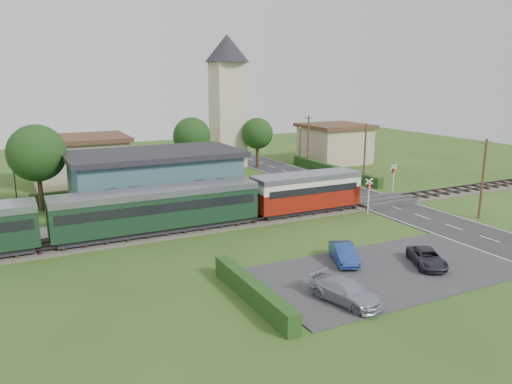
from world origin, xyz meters
name	(u,v)px	position (x,y,z in m)	size (l,w,h in m)	color
ground	(305,221)	(0.00, 0.00, 0.00)	(120.00, 120.00, 0.00)	#2D4C19
railway_track	(294,214)	(0.00, 2.00, 0.11)	(76.00, 3.20, 0.49)	#4C443D
road	(395,208)	(10.00, 0.00, 0.03)	(6.00, 70.00, 0.05)	#28282B
car_park	(386,271)	(-1.50, -12.00, 0.04)	(17.00, 9.00, 0.08)	#333335
crossing_deck	(381,201)	(10.00, 2.00, 0.23)	(6.20, 3.40, 0.45)	#333335
platform	(175,218)	(-10.00, 5.20, 0.23)	(30.00, 3.00, 0.45)	gray
equipment_hut	(76,212)	(-18.00, 5.20, 1.75)	(2.30, 2.30, 2.55)	beige
station_building	(155,178)	(-10.00, 10.99, 2.69)	(16.00, 9.00, 5.30)	#416B72
train	(117,213)	(-15.50, 2.00, 2.18)	(43.20, 2.90, 3.40)	#232328
church_tower	(228,91)	(5.00, 28.00, 10.23)	(6.00, 6.00, 17.60)	beige
house_west	(80,160)	(-15.00, 25.00, 2.79)	(10.80, 8.80, 5.50)	tan
house_east	(335,143)	(20.00, 24.00, 2.80)	(8.80, 8.80, 5.50)	tan
hedge_carpark	(253,291)	(-11.00, -12.00, 0.60)	(0.80, 9.00, 1.20)	#193814
hedge_roadside	(333,170)	(14.20, 16.00, 0.60)	(0.80, 18.00, 1.20)	#193814
hedge_station	(144,190)	(-10.00, 15.50, 0.65)	(22.00, 0.80, 1.30)	#193814
tree_a	(37,153)	(-20.00, 14.00, 5.38)	(5.20, 5.20, 8.00)	#332316
tree_b	(192,136)	(-2.00, 23.00, 5.02)	(4.60, 4.60, 7.34)	#332316
tree_c	(257,134)	(8.00, 25.00, 4.65)	(4.20, 4.20, 6.78)	#332316
utility_pole_b	(483,178)	(14.20, -6.00, 3.63)	(1.40, 0.22, 7.00)	#473321
utility_pole_c	(365,153)	(14.20, 10.00, 3.63)	(1.40, 0.22, 7.00)	#473321
utility_pole_d	(308,141)	(14.20, 22.00, 3.63)	(1.40, 0.22, 7.00)	#473321
crossing_signal_near	(369,191)	(6.40, -0.41, 2.14)	(0.84, 0.28, 3.28)	silver
crossing_signal_far	(394,175)	(13.60, 4.39, 2.14)	(0.84, 0.28, 3.28)	silver
streetlamp_west	(13,170)	(-22.00, 20.00, 3.04)	(0.30, 0.30, 5.15)	#3F3F47
streetlamp_east	(300,140)	(16.00, 27.00, 3.04)	(0.30, 0.30, 5.15)	#3F3F47
car_on_road	(314,173)	(10.70, 15.17, 0.65)	(1.41, 3.49, 1.19)	#2E61A3
car_park_blue	(344,253)	(-3.00, -9.50, 0.70)	(1.31, 3.76, 1.24)	navy
car_park_silver	(346,291)	(-6.57, -14.50, 0.72)	(1.79, 4.40, 1.28)	#9DA1B3
car_park_dark	(427,258)	(1.49, -12.48, 0.62)	(1.78, 3.86, 1.07)	#2A2A34
pedestrian_near	(239,199)	(-3.77, 5.45, 1.20)	(0.55, 0.36, 1.50)	gray
pedestrian_far	(97,218)	(-16.54, 4.64, 1.23)	(0.76, 0.59, 1.56)	gray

